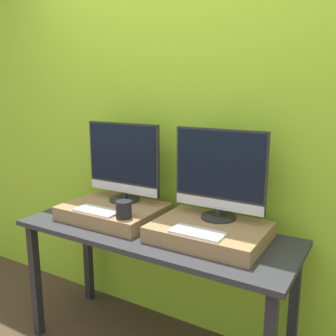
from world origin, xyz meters
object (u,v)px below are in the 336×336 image
Objects in this scene: monitor_right at (220,173)px; keyboard_right at (197,232)px; monitor_left at (123,161)px; mug at (124,209)px; keyboard_left at (97,211)px.

keyboard_right is at bearing -90.00° from monitor_right.
monitor_left is 0.75m from keyboard_right.
mug is at bearing 180.00° from keyboard_right.
monitor_left and monitor_right have the same top height.
monitor_right reaches higher than keyboard_right.
monitor_left is 0.66m from monitor_right.
monitor_right is at bearing 90.00° from keyboard_right.
keyboard_left is 0.52× the size of monitor_right.
mug is (0.20, -0.26, -0.21)m from monitor_left.
keyboard_right is (0.46, 0.00, -0.04)m from mug.
keyboard_left is 0.66m from keyboard_right.
mug reaches higher than keyboard_left.
monitor_left is 1.92× the size of keyboard_right.
monitor_left is 1.00× the size of monitor_right.
mug is at bearing -150.09° from monitor_right.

